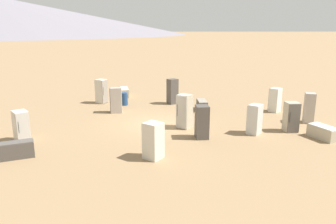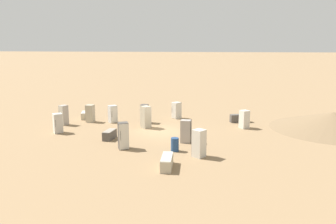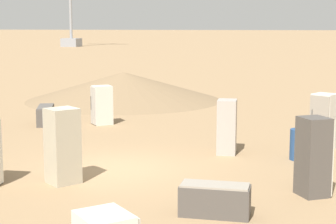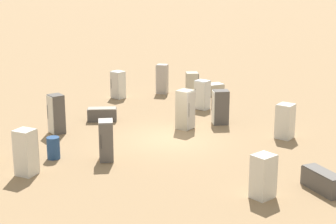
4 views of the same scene
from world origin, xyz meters
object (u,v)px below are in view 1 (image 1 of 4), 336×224
at_px(discarded_fridge_4, 291,117).
at_px(discarded_fridge_11, 255,119).
at_px(discarded_fridge_8, 13,150).
at_px(discarded_fridge_10, 184,111).
at_px(discarded_fridge_3, 323,132).
at_px(discarded_fridge_5, 21,126).
at_px(discarded_fridge_1, 202,105).
at_px(discarded_fridge_6, 153,141).
at_px(discarded_fridge_9, 275,100).
at_px(discarded_fridge_12, 102,91).
at_px(rusty_barrel, 124,99).
at_px(discarded_fridge_2, 202,122).
at_px(discarded_fridge_7, 172,91).
at_px(discarded_fridge_13, 116,100).
at_px(discarded_fridge_14, 309,108).
at_px(discarded_fridge_0, 125,92).

height_order(discarded_fridge_4, discarded_fridge_11, discarded_fridge_4).
relative_size(discarded_fridge_8, discarded_fridge_10, 0.96).
height_order(discarded_fridge_3, discarded_fridge_5, discarded_fridge_5).
height_order(discarded_fridge_5, discarded_fridge_11, discarded_fridge_11).
bearing_deg(discarded_fridge_1, discarded_fridge_4, -50.65).
relative_size(discarded_fridge_6, discarded_fridge_9, 1.00).
distance_m(discarded_fridge_1, discarded_fridge_5, 11.78).
bearing_deg(discarded_fridge_3, discarded_fridge_10, -39.65).
xyz_separation_m(discarded_fridge_12, rusty_barrel, (-0.77, -1.77, -0.44)).
bearing_deg(discarded_fridge_2, discarded_fridge_5, 178.08).
relative_size(discarded_fridge_4, discarded_fridge_7, 0.88).
relative_size(discarded_fridge_4, discarded_fridge_13, 0.96).
bearing_deg(discarded_fridge_8, discarded_fridge_7, -56.84).
xyz_separation_m(discarded_fridge_8, discarded_fridge_12, (10.93, -2.16, 0.54)).
relative_size(discarded_fridge_3, discarded_fridge_9, 1.04).
xyz_separation_m(discarded_fridge_11, discarded_fridge_14, (2.06, -3.93, 0.10)).
relative_size(discarded_fridge_12, discarded_fridge_14, 1.00).
distance_m(discarded_fridge_11, discarded_fridge_12, 12.30).
distance_m(discarded_fridge_8, rusty_barrel, 10.90).
xyz_separation_m(discarded_fridge_9, rusty_barrel, (2.34, 10.50, -0.35)).
relative_size(discarded_fridge_3, discarded_fridge_14, 0.93).
relative_size(discarded_fridge_0, discarded_fridge_6, 1.22).
relative_size(discarded_fridge_6, discarded_fridge_8, 0.88).
bearing_deg(discarded_fridge_7, discarded_fridge_8, -157.36).
height_order(discarded_fridge_0, discarded_fridge_9, discarded_fridge_9).
bearing_deg(discarded_fridge_7, discarded_fridge_11, -93.08).
xyz_separation_m(discarded_fridge_11, discarded_fridge_13, (4.87, 8.02, 0.04)).
distance_m(discarded_fridge_0, discarded_fridge_6, 13.82).
relative_size(discarded_fridge_7, discarded_fridge_12, 1.04).
xyz_separation_m(discarded_fridge_3, discarded_fridge_9, (5.67, 0.56, 0.48)).
height_order(discarded_fridge_1, discarded_fridge_9, discarded_fridge_9).
bearing_deg(rusty_barrel, discarded_fridge_14, -113.42).
height_order(discarded_fridge_7, discarded_fridge_10, discarded_fridge_10).
distance_m(discarded_fridge_4, discarded_fridge_8, 14.21).
bearing_deg(discarded_fridge_13, discarded_fridge_2, -140.70).
bearing_deg(discarded_fridge_5, discarded_fridge_11, 146.00).
distance_m(discarded_fridge_2, discarded_fridge_8, 9.04).
bearing_deg(discarded_fridge_12, discarded_fridge_9, 104.67).
bearing_deg(discarded_fridge_4, discarded_fridge_5, 2.58).
height_order(discarded_fridge_13, discarded_fridge_14, discarded_fridge_14).
height_order(discarded_fridge_1, rusty_barrel, rusty_barrel).
distance_m(discarded_fridge_13, rusty_barrel, 2.28).
xyz_separation_m(discarded_fridge_4, discarded_fridge_6, (-3.62, 7.59, -0.01)).
bearing_deg(discarded_fridge_3, rusty_barrel, -58.59).
bearing_deg(discarded_fridge_4, discarded_fridge_6, 23.46).
distance_m(discarded_fridge_0, discarded_fridge_5, 11.86).
height_order(discarded_fridge_7, discarded_fridge_11, discarded_fridge_7).
bearing_deg(discarded_fridge_12, discarded_fridge_13, 54.71).
bearing_deg(discarded_fridge_8, discarded_fridge_6, -113.00).
distance_m(discarded_fridge_6, rusty_barrel, 10.61).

